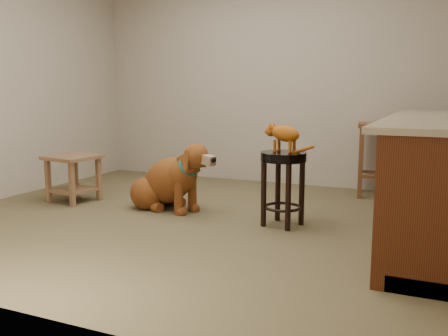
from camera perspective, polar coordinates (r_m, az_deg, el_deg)
The scene contains 8 objects.
floor at distance 4.44m, azimuth -3.52°, elevation -5.96°, with size 4.50×4.00×0.01m, color brown.
room_shell at distance 4.32m, azimuth -3.74°, elevation 16.05°, with size 4.54×4.04×2.62m.
cabinet_run at distance 4.15m, azimuth 23.05°, elevation -1.51°, with size 0.70×2.56×0.94m.
padded_stool at distance 4.20m, azimuth 6.78°, elevation -0.65°, with size 0.38×0.38×0.63m.
wood_stool at distance 5.58m, azimuth 17.14°, elevation 1.06°, with size 0.48×0.48×0.79m.
side_table at distance 5.32m, azimuth -16.85°, elevation -0.36°, with size 0.52×0.52×0.48m.
golden_retriever at distance 4.80m, azimuth -6.30°, elevation -1.63°, with size 1.07×0.64×0.71m.
tabby_kitten at distance 4.16m, azimuth 6.75°, elevation 3.84°, with size 0.44×0.18×0.27m.
Camera 1 is at (2.00, -3.79, 1.15)m, focal length 40.00 mm.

